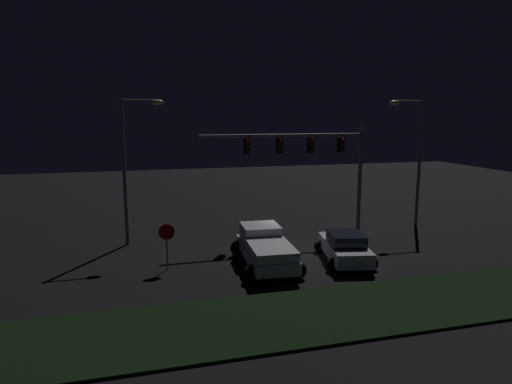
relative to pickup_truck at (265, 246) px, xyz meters
The scene contains 8 objects.
ground_plane 2.78m from the pickup_truck, 46.49° to the left, with size 80.00×80.00×0.00m, color black.
grass_median 6.22m from the pickup_truck, 73.09° to the right, with size 26.26×4.54×0.10m, color black.
pickup_truck is the anchor object (origin of this frame).
car_sedan 4.10m from the pickup_truck, ahead, with size 3.05×4.67×1.51m.
traffic_signal_gantry 7.99m from the pickup_truck, 49.45° to the left, with size 10.32×0.56×6.50m.
street_lamp_left 9.21m from the pickup_truck, 137.25° to the left, with size 2.39×0.44×8.23m.
street_lamp_right 13.37m from the pickup_truck, 24.00° to the left, with size 2.52×0.44×8.31m.
stop_sign 4.71m from the pickup_truck, behind, with size 0.76×0.08×2.23m.
Camera 1 is at (-7.83, -22.16, 7.23)m, focal length 31.60 mm.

